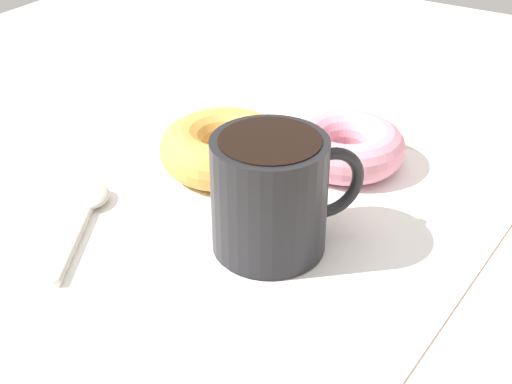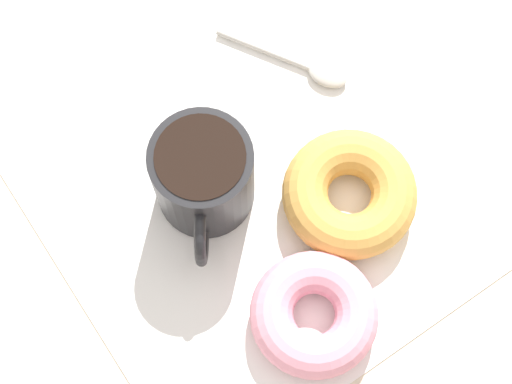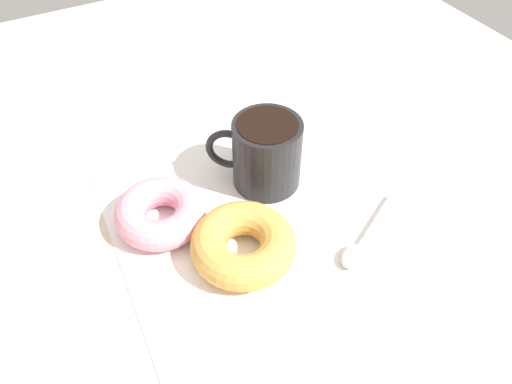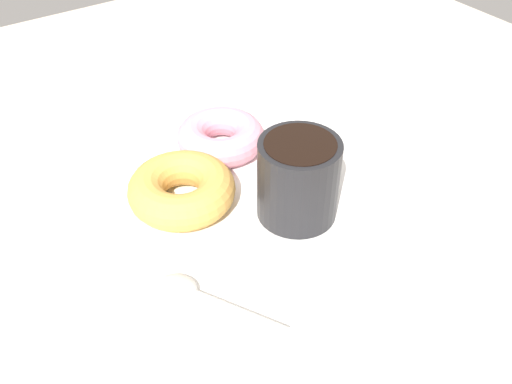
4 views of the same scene
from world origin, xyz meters
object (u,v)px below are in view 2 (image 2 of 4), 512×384
at_px(coffee_cup, 203,177).
at_px(spoon, 310,68).
at_px(donut_near_cup, 350,194).
at_px(donut_far, 317,312).

bearing_deg(coffee_cup, spoon, 15.10).
xyz_separation_m(donut_near_cup, spoon, (0.05, 0.12, -0.02)).
xyz_separation_m(coffee_cup, donut_near_cup, (0.09, -0.08, -0.03)).
relative_size(coffee_cup, donut_near_cup, 0.92).
distance_m(coffee_cup, donut_near_cup, 0.12).
distance_m(donut_near_cup, donut_far, 0.10).
relative_size(donut_far, spoon, 0.88).
bearing_deg(donut_near_cup, donut_far, -143.37).
bearing_deg(spoon, donut_near_cup, -113.71).
distance_m(donut_near_cup, spoon, 0.13).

